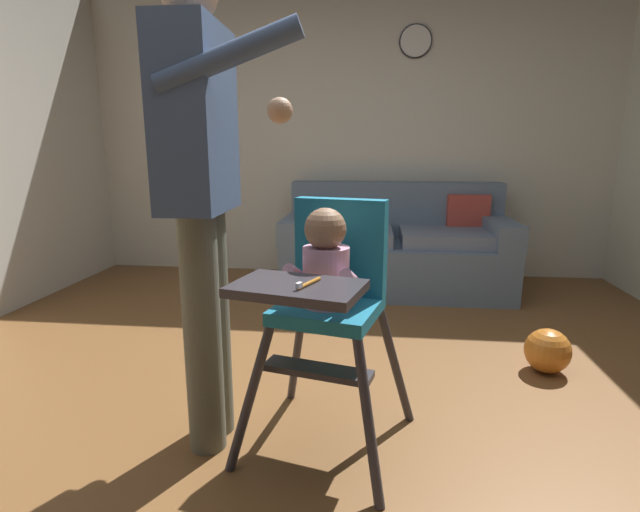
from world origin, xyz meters
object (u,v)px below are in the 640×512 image
(couch, at_px, (396,249))
(adult_standing, at_px, (202,192))
(high_chair, at_px, (328,283))
(toy_ball, at_px, (548,351))
(wall_clock, at_px, (416,41))

(couch, relative_size, adult_standing, 1.03)
(high_chair, distance_m, toy_ball, 1.42)
(couch, height_order, toy_ball, couch)
(high_chair, height_order, wall_clock, wall_clock)
(adult_standing, bearing_deg, wall_clock, 69.45)
(toy_ball, bearing_deg, couch, 115.92)
(adult_standing, distance_m, wall_clock, 3.07)
(adult_standing, height_order, wall_clock, wall_clock)
(high_chair, distance_m, wall_clock, 3.08)
(adult_standing, xyz_separation_m, wall_clock, (0.93, 2.73, 1.03))
(wall_clock, bearing_deg, couch, -104.47)
(wall_clock, bearing_deg, high_chair, -99.90)
(couch, distance_m, wall_clock, 1.76)
(high_chair, bearing_deg, couch, -175.19)
(high_chair, bearing_deg, wall_clock, -176.18)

